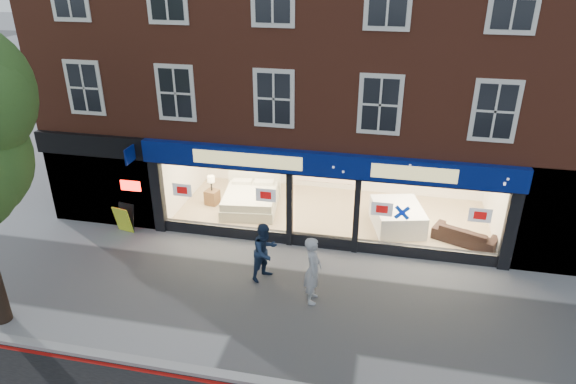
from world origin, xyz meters
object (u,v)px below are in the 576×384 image
(pedestrian_grey, at_px, (313,270))
(pedestrian_blue, at_px, (265,252))
(sofa, at_px, (465,234))
(a_board, at_px, (124,218))
(display_bed, at_px, (251,198))
(mattress_stack, at_px, (397,217))

(pedestrian_grey, height_order, pedestrian_blue, pedestrian_grey)
(sofa, bearing_deg, pedestrian_blue, 51.06)
(sofa, xyz_separation_m, a_board, (-11.12, -1.45, 0.09))
(a_board, distance_m, pedestrian_grey, 7.25)
(display_bed, bearing_deg, a_board, -154.42)
(a_board, height_order, pedestrian_grey, pedestrian_grey)
(display_bed, relative_size, pedestrian_blue, 1.45)
(a_board, relative_size, pedestrian_grey, 0.50)
(mattress_stack, height_order, sofa, mattress_stack)
(display_bed, height_order, pedestrian_blue, pedestrian_blue)
(pedestrian_grey, distance_m, pedestrian_blue, 1.69)
(a_board, height_order, pedestrian_blue, pedestrian_blue)
(display_bed, bearing_deg, pedestrian_blue, -75.75)
(pedestrian_blue, bearing_deg, sofa, -30.19)
(sofa, bearing_deg, a_board, 30.41)
(sofa, relative_size, a_board, 2.04)
(a_board, xyz_separation_m, pedestrian_blue, (5.31, -1.65, 0.40))
(mattress_stack, bearing_deg, sofa, -15.13)
(mattress_stack, bearing_deg, pedestrian_grey, -115.94)
(mattress_stack, bearing_deg, display_bed, 175.98)
(display_bed, height_order, a_board, display_bed)
(mattress_stack, xyz_separation_m, sofa, (2.15, -0.58, -0.10))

